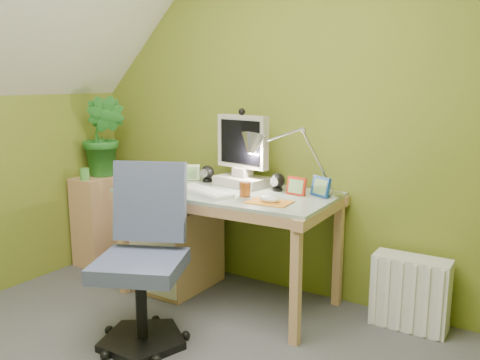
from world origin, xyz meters
The scene contains 19 objects.
wall_back centered at (0.00, 1.60, 1.20)m, with size 3.20×0.01×2.40m, color olive.
desk centered at (-0.24, 1.23, 0.36)m, with size 1.34×0.67×0.72m, color tan, non-canonical shape.
monitor centered at (-0.24, 1.41, 0.96)m, with size 0.35×0.20×0.48m, color #B9B0A6, non-canonical shape.
speaker_left centered at (-0.51, 1.39, 0.77)m, with size 0.09×0.09×0.11m, color black, non-canonical shape.
speaker_right centered at (0.03, 1.39, 0.77)m, with size 0.09×0.09×0.11m, color black, non-canonical shape.
keyboard centered at (-0.32, 1.09, 0.73)m, with size 0.44×0.14×0.02m, color white.
mousepad centered at (0.14, 1.09, 0.72)m, with size 0.24×0.17×0.01m, color orange.
mouse centered at (0.14, 1.09, 0.74)m, with size 0.12×0.08×0.04m, color white.
amber_tumbler centered at (-0.06, 1.15, 0.76)m, with size 0.07×0.07×0.09m, color #974A15.
candle_cluster centered at (-0.84, 1.24, 0.77)m, with size 0.14×0.13×0.11m, color red, non-canonical shape.
photo_frame_red centered at (0.18, 1.35, 0.77)m, with size 0.13×0.02×0.11m, color #AA2312.
photo_frame_blue centered at (0.32, 1.39, 0.78)m, with size 0.14×0.02×0.12m, color navy.
photo_frame_green centered at (-0.64, 1.37, 0.77)m, with size 0.13×0.02×0.11m, color #BEE09A.
desk_lamp centered at (0.21, 1.41, 1.01)m, with size 0.55×0.24×0.59m, color #BCBCC1, non-canonical shape.
side_ledge centered at (-1.45, 1.28, 0.34)m, with size 0.25×0.39×0.68m, color tan.
potted_plant centered at (-1.42, 1.33, 0.98)m, with size 0.34×0.27×0.61m, color #267327.
green_cup centered at (-1.43, 1.13, 0.72)m, with size 0.07×0.07×0.09m, color #56A846.
task_chair centered at (-0.30, 0.50, 0.45)m, with size 0.50×0.50×0.91m, color #464E74, non-canonical shape.
radiator centered at (0.86, 1.46, 0.21)m, with size 0.42×0.17×0.42m, color silver.
Camera 1 is at (1.49, -1.35, 1.40)m, focal length 38.00 mm.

